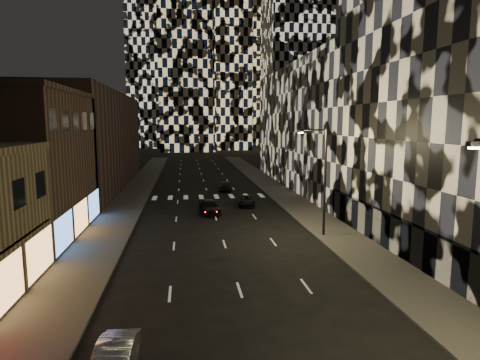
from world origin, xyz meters
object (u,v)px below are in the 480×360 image
object	(u,v)px
car_dark_midlane	(210,207)
car_dark_rightlane	(247,201)
streetlight_far	(322,174)
car_dark_oncoming	(225,186)

from	to	relation	value
car_dark_midlane	car_dark_rightlane	world-z (taller)	car_dark_midlane
streetlight_far	car_dark_rightlane	world-z (taller)	streetlight_far
car_dark_oncoming	car_dark_rightlane	world-z (taller)	car_dark_oncoming
car_dark_midlane	car_dark_rightlane	distance (m)	5.86
streetlight_far	car_dark_oncoming	distance (m)	25.78
car_dark_midlane	car_dark_oncoming	world-z (taller)	car_dark_midlane
car_dark_oncoming	car_dark_rightlane	xyz separation A→B (m)	(1.41, -11.00, -0.08)
car_dark_midlane	car_dark_oncoming	size ratio (longest dim) A/B	1.02
car_dark_oncoming	streetlight_far	bearing A→B (deg)	109.25
streetlight_far	car_dark_rightlane	xyz separation A→B (m)	(-4.29, 13.70, -4.78)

